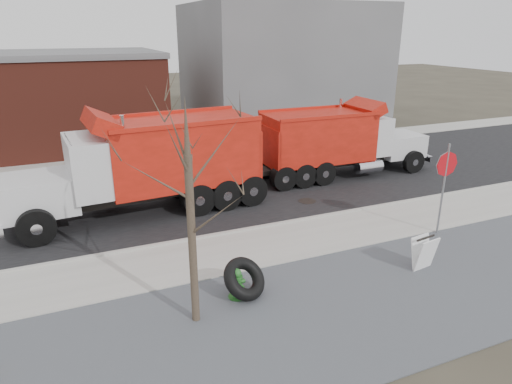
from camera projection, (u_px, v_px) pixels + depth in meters
name	position (u px, v px, depth m)	size (l,w,h in m)	color
ground	(273.00, 249.00, 14.11)	(120.00, 120.00, 0.00)	#383328
gravel_verge	(334.00, 309.00, 11.07)	(60.00, 5.00, 0.03)	slate
sidewalk	(269.00, 245.00, 14.31)	(60.00, 2.50, 0.06)	#9E9B93
curb	(253.00, 229.00, 15.43)	(60.00, 0.15, 0.11)	#9E9B93
road	(211.00, 187.00, 19.55)	(60.00, 9.40, 0.02)	black
far_sidewalk	(178.00, 155.00, 24.48)	(60.00, 2.00, 0.06)	#9E9B93
building_grey	(281.00, 66.00, 31.65)	(12.00, 10.00, 8.00)	slate
bare_tree	(189.00, 187.00, 9.56)	(3.20, 3.20, 5.20)	#382D23
fire_hydrant	(237.00, 285.00, 11.43)	(0.48, 0.46, 0.83)	#296D2C
truck_tire	(244.00, 279.00, 11.45)	(1.49, 1.42, 1.06)	black
stop_sign	(445.00, 174.00, 14.49)	(0.83, 0.07, 3.06)	gray
sandwich_board	(424.00, 253.00, 12.75)	(0.76, 0.54, 0.98)	white
dump_truck_red_a	(338.00, 139.00, 20.60)	(8.36, 2.44, 3.37)	black
dump_truck_red_b	(148.00, 161.00, 16.35)	(9.21, 3.24, 3.83)	black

